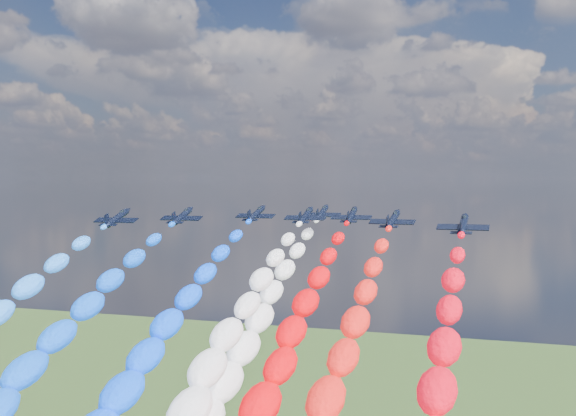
% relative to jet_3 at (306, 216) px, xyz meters
% --- Properties ---
extents(jet_0, '(9.49, 12.52, 5.86)m').
position_rel_jet_3_xyz_m(jet_0, '(-33.89, -19.62, 0.00)').
color(jet_0, black).
extents(jet_1, '(9.28, 12.38, 5.86)m').
position_rel_jet_3_xyz_m(jet_1, '(-24.63, -9.04, 0.00)').
color(jet_1, black).
extents(trail_1, '(6.87, 105.62, 52.73)m').
position_rel_jet_3_xyz_m(trail_1, '(-24.63, -63.19, -24.36)').
color(trail_1, blue).
extents(jet_2, '(9.01, 12.18, 5.86)m').
position_rel_jet_3_xyz_m(jet_2, '(-12.76, 4.10, 0.00)').
color(jet_2, black).
extents(trail_2, '(6.87, 105.62, 52.73)m').
position_rel_jet_3_xyz_m(trail_2, '(-12.76, -50.05, -24.36)').
color(trail_2, '#0743F0').
extents(jet_3, '(8.91, 12.11, 5.86)m').
position_rel_jet_3_xyz_m(jet_3, '(0.00, 0.00, 0.00)').
color(jet_3, black).
extents(trail_3, '(6.87, 105.62, 52.73)m').
position_rel_jet_3_xyz_m(trail_3, '(0.00, -54.14, -24.36)').
color(trail_3, silver).
extents(jet_4, '(8.96, 12.15, 5.86)m').
position_rel_jet_3_xyz_m(jet_4, '(0.06, 13.44, 0.00)').
color(jet_4, black).
extents(trail_4, '(6.87, 105.62, 52.73)m').
position_rel_jet_3_xyz_m(trail_4, '(0.06, -40.71, -24.36)').
color(trail_4, silver).
extents(jet_5, '(9.28, 12.38, 5.86)m').
position_rel_jet_3_xyz_m(jet_5, '(8.95, 4.96, 0.00)').
color(jet_5, black).
extents(trail_5, '(6.87, 105.62, 52.73)m').
position_rel_jet_3_xyz_m(trail_5, '(8.95, -49.19, -24.36)').
color(trail_5, red).
extents(jet_6, '(9.50, 12.53, 5.86)m').
position_rel_jet_3_xyz_m(jet_6, '(19.96, -7.98, 0.00)').
color(jet_6, black).
extents(jet_7, '(9.06, 12.22, 5.86)m').
position_rel_jet_3_xyz_m(jet_7, '(33.90, -19.15, 0.00)').
color(jet_7, black).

